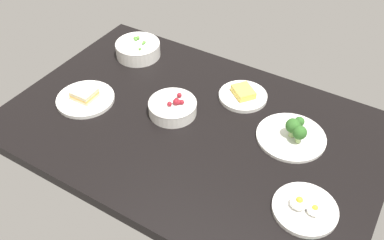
{
  "coord_description": "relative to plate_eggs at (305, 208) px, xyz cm",
  "views": [
    {
      "loc": [
        -53.23,
        87.69,
        98.95
      ],
      "look_at": [
        0.0,
        0.0,
        6.0
      ],
      "focal_mm": 39.53,
      "sensor_mm": 36.0,
      "label": 1
    }
  ],
  "objects": [
    {
      "name": "plate_sandwich",
      "position": [
        82.39,
        -4.83,
        0.1
      ],
      "size": [
        20.3,
        20.3,
        4.52
      ],
      "color": "white",
      "rests_on": "dining_table"
    },
    {
      "name": "plate_eggs",
      "position": [
        0.0,
        0.0,
        0.0
      ],
      "size": [
        17.78,
        17.78,
        4.78
      ],
      "color": "white",
      "rests_on": "dining_table"
    },
    {
      "name": "bowl_peas",
      "position": [
        83.55,
        -37.54,
        1.99
      ],
      "size": [
        17.69,
        17.69,
        6.97
      ],
      "color": "white",
      "rests_on": "dining_table"
    },
    {
      "name": "dining_table",
      "position": [
        43.83,
        -13.61,
        -3.12
      ],
      "size": [
        123.21,
        80.49,
        4.0
      ],
      "primitive_type": "cube",
      "color": "black",
      "rests_on": "ground"
    },
    {
      "name": "plate_cheese",
      "position": [
        35.66,
        -34.97,
        0.09
      ],
      "size": [
        17.17,
        17.17,
        3.98
      ],
      "color": "white",
      "rests_on": "dining_table"
    },
    {
      "name": "plate_broccoli",
      "position": [
        13.23,
        -24.51,
        0.95
      ],
      "size": [
        22.13,
        22.13,
        7.79
      ],
      "color": "white",
      "rests_on": "dining_table"
    },
    {
      "name": "bowl_berries",
      "position": [
        52.5,
        -15.31,
        1.44
      ],
      "size": [
        16.43,
        16.43,
        6.46
      ],
      "color": "white",
      "rests_on": "dining_table"
    }
  ]
}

